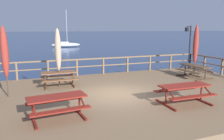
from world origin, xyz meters
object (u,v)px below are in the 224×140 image
Objects in this scene: picnic_table_back_left at (195,69)px; picnic_table_back_right at (184,90)px; patio_umbrella_tall_front at (196,45)px; patio_umbrella_short_back at (5,52)px; sailboat_distant at (66,45)px; patio_umbrella_short_front at (58,50)px; picnic_table_mid_left at (59,76)px; picnic_table_mid_right at (57,102)px; lamp_post_hooked at (189,41)px.

picnic_table_back_left and picnic_table_back_right have the same top height.
picnic_table_back_right is 0.65× the size of patio_umbrella_tall_front.
patio_umbrella_short_back is 0.40× the size of sailboat_distant.
sailboat_distant is (6.38, 36.41, -2.28)m from patio_umbrella_short_front.
patio_umbrella_tall_front is (8.12, -0.77, 1.48)m from picnic_table_mid_left.
patio_umbrella_short_front reaches higher than picnic_table_back_left.
patio_umbrella_tall_front is at bearing 21.98° from picnic_table_mid_right.
lamp_post_hooked reaches higher than picnic_table_mid_right.
patio_umbrella_short_back is at bearing 152.33° from picnic_table_back_right.
picnic_table_mid_right is 0.64× the size of lamp_post_hooked.
patio_umbrella_short_front is 9.73m from lamp_post_hooked.
sailboat_distant reaches higher than patio_umbrella_tall_front.
patio_umbrella_short_front is at bearing -169.89° from lamp_post_hooked.
picnic_table_mid_left is at bearing -170.33° from lamp_post_hooked.
picnic_table_mid_right is at bearing -158.02° from patio_umbrella_tall_front.
patio_umbrella_tall_front is (8.77, 3.54, 1.47)m from picnic_table_mid_right.
picnic_table_back_left is 37.21m from sailboat_distant.
sailboat_distant is at bearing 87.13° from picnic_table_back_right.
patio_umbrella_short_front is at bearing 23.27° from patio_umbrella_short_back.
patio_umbrella_tall_front is 8.14m from patio_umbrella_short_front.
picnic_table_back_left is 8.18m from picnic_table_mid_left.
lamp_post_hooked is at bearing 12.87° from patio_umbrella_short_back.
sailboat_distant reaches higher than patio_umbrella_short_front.
picnic_table_mid_left is 0.23× the size of sailboat_distant.
picnic_table_back_left is at bearing -5.79° from picnic_table_mid_left.
patio_umbrella_short_back is (-10.49, -0.32, -0.05)m from patio_umbrella_tall_front.
picnic_table_back_right is at bearing -46.82° from picnic_table_mid_left.
picnic_table_back_left is at bearing -74.39° from patio_umbrella_tall_front.
sailboat_distant is (2.06, 40.94, -0.93)m from picnic_table_back_right.
picnic_table_mid_right is at bearing -149.83° from lamp_post_hooked.
patio_umbrella_short_back is at bearing -178.51° from picnic_table_back_left.
lamp_post_hooked reaches higher than picnic_table_mid_left.
lamp_post_hooked is (1.46, 2.41, 0.08)m from patio_umbrella_tall_front.
patio_umbrella_short_back is (-2.37, -1.10, 1.42)m from picnic_table_mid_left.
sailboat_distant is (-3.20, 34.70, -2.48)m from lamp_post_hooked.
patio_umbrella_tall_front is at bearing -121.29° from lamp_post_hooked.
patio_umbrella_tall_front is (3.79, 3.84, 1.47)m from picnic_table_back_right.
lamp_post_hooked is (9.58, 1.63, 1.56)m from picnic_table_mid_left.
sailboat_distant reaches higher than picnic_table_back_right.
picnic_table_back_left is at bearing -120.51° from lamp_post_hooked.
lamp_post_hooked is at bearing 59.49° from picnic_table_back_left.
picnic_table_back_right is (-3.81, -3.79, 0.00)m from picnic_table_back_left.
sailboat_distant is (8.75, 37.43, -2.34)m from patio_umbrella_short_back.
picnic_table_back_left is 1.47m from patio_umbrella_tall_front.
sailboat_distant reaches higher than picnic_table_back_left.
picnic_table_back_left and picnic_table_mid_left have the same top height.
picnic_table_back_right is 0.65× the size of lamp_post_hooked.
picnic_table_mid_left is 36.90m from sailboat_distant.
picnic_table_mid_left is 0.88× the size of picnic_table_mid_right.
picnic_table_mid_right is (-0.65, -4.31, 0.00)m from picnic_table_mid_left.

